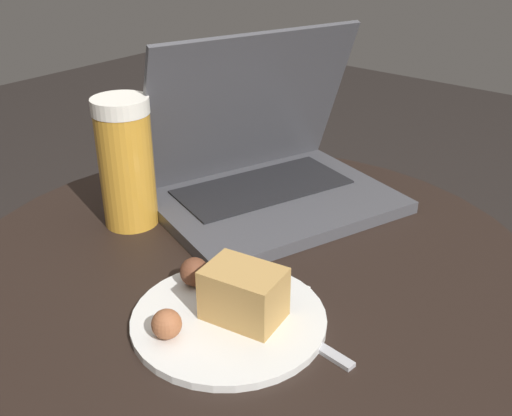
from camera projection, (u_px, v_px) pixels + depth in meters
table at (247, 330)px, 0.83m from camera, size 0.75×0.75×0.57m
napkin at (236, 307)px, 0.68m from camera, size 0.17×0.13×0.00m
laptop at (266, 170)px, 0.90m from camera, size 0.40×0.35×0.25m
beer_glass at (126, 163)px, 0.82m from camera, size 0.08×0.08×0.18m
snack_plate at (230, 307)px, 0.65m from camera, size 0.21×0.21×0.07m
fork at (272, 318)px, 0.66m from camera, size 0.04×0.19×0.00m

